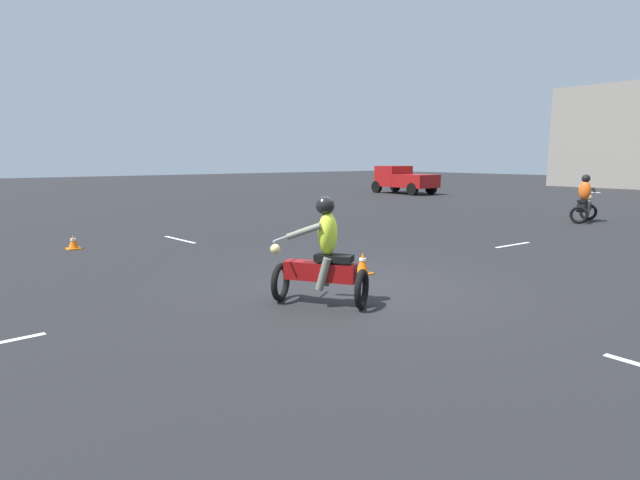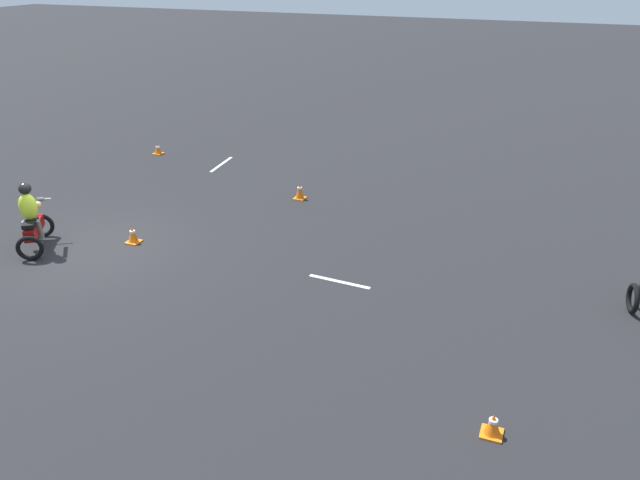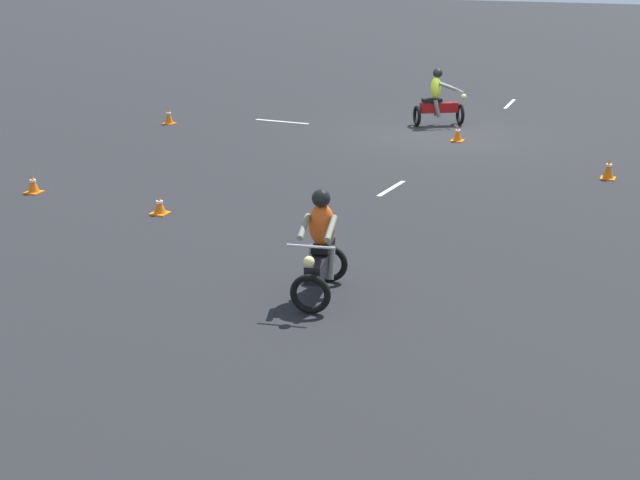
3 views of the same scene
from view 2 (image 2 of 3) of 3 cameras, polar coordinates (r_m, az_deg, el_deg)
The scene contains 8 objects.
ground_plane at distance 15.65m, azimuth -20.15°, elevation -0.79°, with size 120.00×120.00×0.00m, color black.
motorcycle_rider_foreground at distance 15.88m, azimuth -24.84°, elevation 1.64°, with size 1.50×1.26×1.66m.
traffic_cone_near_right at distance 9.68m, azimuth 15.52°, elevation -15.97°, with size 0.32×0.32×0.37m.
traffic_cone_mid_left at distance 17.66m, azimuth -1.87°, elevation 4.49°, with size 0.32×0.32×0.48m.
traffic_cone_far_right at distance 22.52m, azimuth -14.61°, elevation 8.04°, with size 0.32×0.32×0.35m.
traffic_cone_far_center at distance 15.60m, azimuth -16.75°, elevation 0.46°, with size 0.32×0.32×0.42m.
lane_stripe_n at distance 13.27m, azimuth 1.78°, elevation -3.81°, with size 0.10×1.39×0.01m, color silver.
lane_stripe_w at distance 20.98m, azimuth -9.01°, elevation 6.85°, with size 0.10×1.64×0.01m, color silver.
Camera 2 is at (10.34, 9.88, 6.35)m, focal length 35.00 mm.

